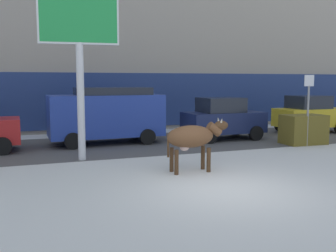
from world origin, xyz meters
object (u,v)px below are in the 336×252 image
object	(u,v)px
car_blue_van	(107,114)
dumpster	(303,129)
car_navy_hatchback	(223,119)
car_yellow_hatchback	(310,114)
cow_brown	(193,137)
pedestrian_near_billboard	(62,118)
billboard	(79,26)
street_sign	(308,104)

from	to	relation	value
car_blue_van	dumpster	size ratio (longest dim) A/B	2.73
car_navy_hatchback	car_yellow_hatchback	distance (m)	5.25
car_yellow_hatchback	car_navy_hatchback	bearing A→B (deg)	-173.99
cow_brown	pedestrian_near_billboard	world-z (taller)	pedestrian_near_billboard
billboard	pedestrian_near_billboard	xyz separation A→B (m)	(-0.13, 5.57, -3.43)
car_blue_van	dumpster	world-z (taller)	car_blue_van
street_sign	pedestrian_near_billboard	bearing A→B (deg)	146.63
cow_brown	billboard	xyz separation A→B (m)	(-2.73, 2.78, 3.32)
cow_brown	car_yellow_hatchback	distance (m)	10.68
cow_brown	dumpster	xyz separation A→B (m)	(6.30, 2.97, -0.39)
car_blue_van	dumpster	xyz separation A→B (m)	(7.59, -2.94, -0.64)
pedestrian_near_billboard	dumpster	size ratio (longest dim) A/B	1.02
pedestrian_near_billboard	street_sign	bearing A→B (deg)	-33.37
car_blue_van	dumpster	bearing A→B (deg)	-21.15
billboard	pedestrian_near_billboard	bearing A→B (deg)	91.37
pedestrian_near_billboard	billboard	bearing A→B (deg)	-88.63
billboard	car_yellow_hatchback	bearing A→B (deg)	14.34
billboard	pedestrian_near_billboard	size ratio (longest dim) A/B	3.21
car_navy_hatchback	dumpster	world-z (taller)	car_navy_hatchback
billboard	car_blue_van	bearing A→B (deg)	65.18
cow_brown	dumpster	bearing A→B (deg)	25.23
billboard	cow_brown	bearing A→B (deg)	-45.48
car_navy_hatchback	dumpster	xyz separation A→B (m)	(2.53, -2.26, -0.33)
billboard	street_sign	xyz separation A→B (m)	(8.80, -0.32, -2.64)
cow_brown	street_sign	size ratio (longest dim) A/B	0.67
cow_brown	pedestrian_near_billboard	xyz separation A→B (m)	(-2.87, 8.35, -0.11)
car_navy_hatchback	billboard	bearing A→B (deg)	-159.38
pedestrian_near_billboard	dumpster	world-z (taller)	pedestrian_near_billboard
dumpster	car_blue_van	bearing A→B (deg)	158.85
car_blue_van	street_sign	distance (m)	8.13
car_blue_van	street_sign	world-z (taller)	street_sign
cow_brown	car_yellow_hatchback	world-z (taller)	car_yellow_hatchback
street_sign	billboard	bearing A→B (deg)	177.95
car_navy_hatchback	car_yellow_hatchback	size ratio (longest dim) A/B	1.00
car_blue_van	car_yellow_hatchback	world-z (taller)	car_blue_van
cow_brown	billboard	distance (m)	5.12
cow_brown	car_blue_van	world-z (taller)	car_blue_van
pedestrian_near_billboard	dumpster	distance (m)	10.63
billboard	car_navy_hatchback	size ratio (longest dim) A/B	1.57
cow_brown	car_yellow_hatchback	bearing A→B (deg)	32.72
cow_brown	pedestrian_near_billboard	size ratio (longest dim) A/B	1.10
car_navy_hatchback	street_sign	xyz separation A→B (m)	(2.30, -2.76, 0.74)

